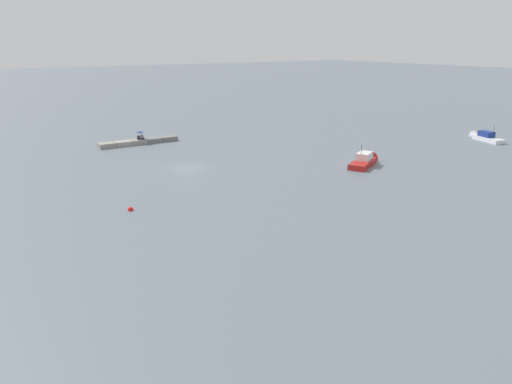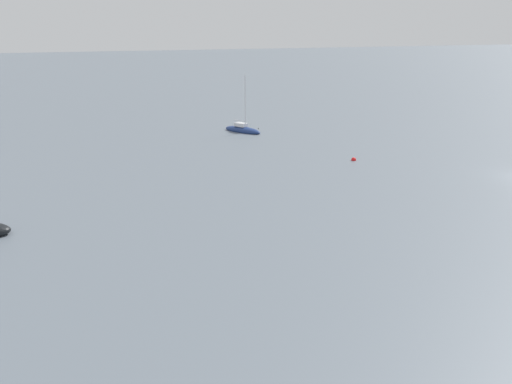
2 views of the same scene
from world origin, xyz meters
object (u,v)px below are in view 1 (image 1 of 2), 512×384
Objects in this scene: motorboat_red_far at (365,161)px; mooring_buoy_near at (130,209)px; umbrella_open_navy at (140,132)px; motorboat_white_mid at (484,138)px; person_seated_grey_left at (142,137)px; person_seated_dark_right at (139,138)px.

mooring_buoy_near is at bearing -117.39° from motorboat_red_far.
umbrella_open_navy is 2.62× the size of mooring_buoy_near.
mooring_buoy_near is (11.10, 27.64, -1.68)m from umbrella_open_navy.
motorboat_white_mid is 12.61× the size of mooring_buoy_near.
umbrella_open_navy is 32.74m from motorboat_red_far.
person_seated_grey_left reaches higher than mooring_buoy_near.
person_seated_dark_right is at bearing -173.66° from motorboat_red_far.
umbrella_open_navy reaches higher than person_seated_grey_left.
person_seated_grey_left is 0.57m from person_seated_dark_right.
person_seated_grey_left is at bearing -176.61° from person_seated_dark_right.
motorboat_red_far is (26.15, 0.98, 0.03)m from motorboat_white_mid.
motorboat_white_mid reaches higher than umbrella_open_navy.
motorboat_red_far is at bearing -178.72° from mooring_buoy_near.
motorboat_red_far reaches higher than mooring_buoy_near.
mooring_buoy_near is at bearing 68.12° from umbrella_open_navy.
person_seated_grey_left is at bearing 165.73° from motorboat_white_mid.
motorboat_white_mid is (-44.35, 25.91, -0.57)m from person_seated_grey_left.
mooring_buoy_near is (55.75, 1.64, -0.26)m from motorboat_white_mid.
umbrella_open_navy is at bearing -174.26° from motorboat_red_far.
motorboat_white_mid is (-44.91, 25.79, -0.57)m from person_seated_dark_right.
motorboat_white_mid is at bearing -178.31° from mooring_buoy_near.
motorboat_white_mid reaches higher than person_seated_dark_right.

